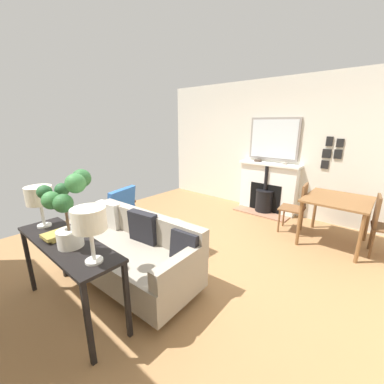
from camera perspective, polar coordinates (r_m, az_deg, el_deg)
name	(u,v)px	position (r m, az deg, el deg)	size (l,w,h in m)	color
ground_plane	(185,253)	(3.76, -1.59, -14.14)	(5.39, 5.29, 0.01)	olive
wall_left	(268,147)	(5.57, 17.56, 10.08)	(0.12, 5.29, 2.76)	beige
fireplace	(267,190)	(5.49, 17.24, 0.35)	(0.57, 1.30, 1.07)	#93664C
mirror_over_mantel	(274,139)	(5.43, 18.73, 11.78)	(0.04, 1.04, 0.86)	gray
mantel_bowl_near	(258,160)	(5.50, 15.25, 7.20)	(0.17, 0.17, 0.04)	#47382D
mantel_bowl_far	(284,163)	(5.28, 20.95, 6.38)	(0.12, 0.12, 0.05)	#9E9384
sofa	(132,252)	(3.14, -13.99, -13.63)	(0.90, 1.84, 0.84)	#B2B2B7
ottoman	(175,238)	(3.67, -3.94, -10.81)	(0.66, 0.69, 0.37)	#B2B2B7
armchair_accent	(116,206)	(4.48, -17.57, -3.22)	(0.79, 0.73, 0.81)	#4C3321
console_table	(67,251)	(2.69, -27.32, -12.20)	(0.41, 1.44, 0.80)	black
table_lamp_near_end	(39,196)	(3.02, -32.34, -0.90)	(0.26, 0.26, 0.45)	white
table_lamp_far_end	(89,221)	(2.05, -23.07, -6.31)	(0.26, 0.26, 0.46)	white
potted_plant	(67,204)	(2.37, -27.30, -2.55)	(0.45, 0.44, 0.69)	silver
book_stack	(59,234)	(2.75, -28.83, -8.77)	(0.29, 0.21, 0.06)	olive
dining_table	(337,204)	(4.40, 31.03, -2.51)	(0.98, 0.90, 0.76)	brown
dining_chair_near_fireplace	(298,205)	(4.57, 23.66, -2.77)	(0.44, 0.44, 0.89)	brown
dining_chair_by_back_wall	(382,222)	(4.39, 38.23, -5.56)	(0.45, 0.45, 0.90)	brown
photo_gallery_row	(331,152)	(5.14, 30.03, 8.24)	(0.02, 0.32, 0.59)	black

